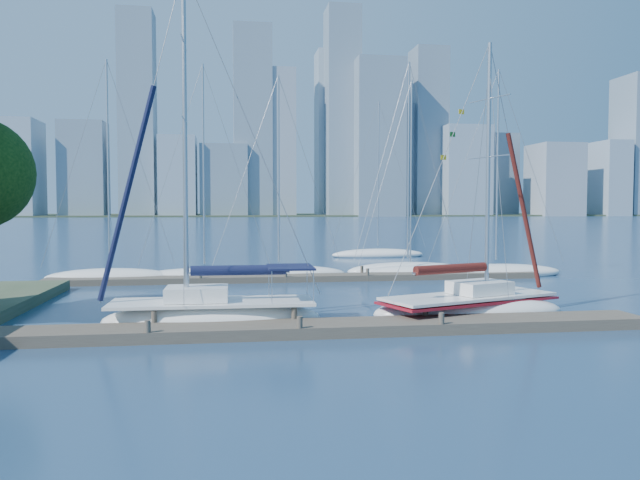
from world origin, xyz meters
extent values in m
plane|color=navy|center=(0.00, 0.00, 0.00)|extent=(700.00, 700.00, 0.00)
cube|color=#473E34|center=(0.00, 0.00, 0.20)|extent=(26.00, 2.00, 0.40)
cube|color=#473E34|center=(2.00, 16.00, 0.18)|extent=(30.00, 1.80, 0.36)
cube|color=#38472D|center=(0.00, 320.00, 0.00)|extent=(800.00, 100.00, 1.50)
ellipsoid|color=white|center=(-2.97, 2.02, 0.24)|extent=(8.23, 2.80, 1.44)
cube|color=white|center=(-2.97, 2.02, 0.91)|extent=(7.62, 2.57, 0.11)
cube|color=white|center=(-3.55, 2.03, 1.25)|extent=(2.32, 1.78, 0.53)
cylinder|color=silver|center=(-3.93, 2.04, 7.09)|extent=(0.17, 0.17, 12.27)
cylinder|color=silver|center=(-1.99, 2.01, 2.01)|extent=(3.88, 0.15, 0.10)
cylinder|color=black|center=(-1.99, 2.01, 2.11)|extent=(3.57, 0.43, 0.38)
cube|color=black|center=(-0.03, 1.98, 2.20)|extent=(1.76, 2.30, 0.08)
ellipsoid|color=white|center=(7.28, 2.28, 0.23)|extent=(8.38, 5.15, 1.40)
cube|color=white|center=(7.28, 2.28, 0.88)|extent=(7.75, 4.76, 0.11)
cube|color=white|center=(7.81, 2.47, 1.21)|extent=(2.68, 2.35, 0.51)
cylinder|color=silver|center=(8.16, 2.59, 6.04)|extent=(0.17, 0.17, 10.21)
cylinder|color=silver|center=(6.38, 1.95, 1.96)|extent=(3.58, 1.37, 0.09)
cylinder|color=#3F0E0D|center=(6.38, 1.95, 2.05)|extent=(3.39, 1.53, 0.37)
cube|color=maroon|center=(7.28, 2.28, 0.73)|extent=(7.95, 4.91, 0.09)
ellipsoid|color=white|center=(-9.49, 17.46, 0.21)|extent=(7.99, 3.59, 1.17)
cylinder|color=silver|center=(-9.49, 17.46, 7.19)|extent=(0.13, 0.13, 12.26)
ellipsoid|color=white|center=(-3.84, 17.68, 0.19)|extent=(8.33, 2.79, 1.06)
cylinder|color=silver|center=(-3.84, 17.68, 7.12)|extent=(0.12, 0.12, 12.32)
ellipsoid|color=white|center=(0.82, 17.87, 0.21)|extent=(8.96, 4.58, 1.15)
cylinder|color=silver|center=(0.82, 17.87, 6.91)|extent=(0.13, 0.13, 11.73)
ellipsoid|color=white|center=(9.41, 17.62, 0.18)|extent=(7.95, 4.02, 1.00)
cylinder|color=silver|center=(9.41, 17.62, 6.80)|extent=(0.11, 0.11, 11.78)
ellipsoid|color=white|center=(9.56, 18.71, 0.22)|extent=(8.60, 4.70, 1.21)
cylinder|color=silver|center=(9.56, 18.71, 7.60)|extent=(0.13, 0.13, 13.00)
ellipsoid|color=white|center=(14.98, 16.84, 0.21)|extent=(9.17, 3.22, 1.16)
cylinder|color=silver|center=(14.98, 16.84, 7.22)|extent=(0.13, 0.13, 12.33)
ellipsoid|color=white|center=(11.05, 33.24, 0.20)|extent=(8.74, 4.36, 1.11)
cylinder|color=silver|center=(11.05, 33.24, 7.48)|extent=(0.12, 0.12, 12.95)
cube|color=#8699AD|center=(-96.77, 283.96, 22.34)|extent=(16.33, 23.42, 44.68)
cube|color=slate|center=(-69.73, 287.50, 22.42)|extent=(20.66, 17.63, 44.84)
cube|color=gray|center=(-47.55, 309.43, 19.71)|extent=(16.16, 17.61, 39.43)
cube|color=#8699AD|center=(-25.94, 284.92, 19.16)|extent=(17.38, 19.81, 38.32)
cube|color=slate|center=(-4.22, 286.68, 17.42)|extent=(22.65, 16.86, 34.84)
cube|color=gray|center=(21.35, 289.48, 36.27)|extent=(19.04, 14.99, 72.54)
cube|color=#8699AD|center=(51.90, 304.67, 42.87)|extent=(15.94, 17.46, 85.75)
cube|color=slate|center=(70.99, 278.50, 38.24)|extent=(23.37, 18.95, 76.48)
cube|color=gray|center=(91.42, 294.72, 28.62)|extent=(15.11, 17.11, 57.23)
cube|color=#8699AD|center=(115.77, 279.60, 22.60)|extent=(23.10, 18.80, 45.20)
cube|color=slate|center=(147.05, 309.52, 22.57)|extent=(17.42, 17.52, 45.13)
cube|color=gray|center=(164.09, 278.94, 18.44)|extent=(22.02, 23.94, 36.88)
cube|color=#8699AD|center=(194.50, 279.05, 19.36)|extent=(13.42, 21.38, 38.71)
cube|color=slate|center=(213.93, 282.23, 36.72)|extent=(21.10, 23.60, 73.44)
cube|color=slate|center=(-45.00, 290.00, 48.93)|extent=(16.38, 18.00, 97.85)
cube|color=slate|center=(10.00, 290.00, 46.48)|extent=(18.66, 18.00, 92.96)
cube|color=slate|center=(55.00, 290.00, 51.97)|extent=(16.48, 18.00, 103.94)
cube|color=slate|center=(100.00, 290.00, 42.73)|extent=(16.65, 18.00, 85.47)
camera|label=1|loc=(-2.38, -21.68, 4.49)|focal=35.00mm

